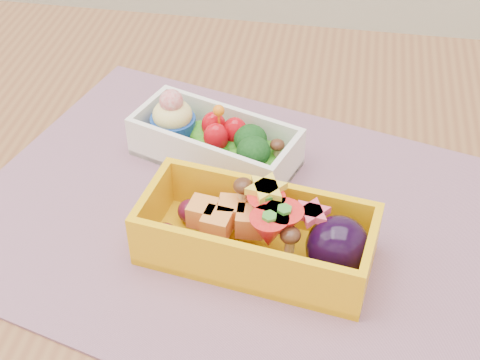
% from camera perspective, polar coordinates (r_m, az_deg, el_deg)
% --- Properties ---
extents(table, '(1.20, 0.80, 0.75)m').
position_cam_1_polar(table, '(0.65, -0.87, -11.87)').
color(table, brown).
rests_on(table, ground).
extents(placemat, '(0.52, 0.45, 0.00)m').
position_cam_1_polar(placemat, '(0.60, -0.79, -3.04)').
color(placemat, gray).
rests_on(placemat, table).
extents(bento_white, '(0.17, 0.12, 0.06)m').
position_cam_1_polar(bento_white, '(0.64, -2.15, 3.27)').
color(bento_white, white).
rests_on(bento_white, placemat).
extents(bento_yellow, '(0.20, 0.11, 0.06)m').
position_cam_1_polar(bento_yellow, '(0.54, 1.79, -4.51)').
color(bento_yellow, '#F5B20C').
rests_on(bento_yellow, placemat).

